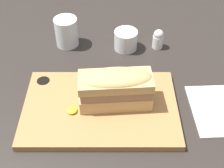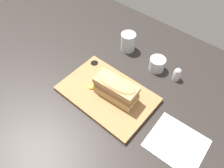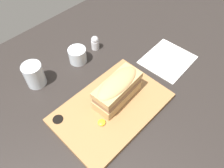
% 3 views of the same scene
% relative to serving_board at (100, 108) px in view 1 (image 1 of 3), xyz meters
% --- Properties ---
extents(dining_table, '(1.97, 1.27, 0.02)m').
position_rel_serving_board_xyz_m(dining_table, '(-0.01, -0.05, -0.02)').
color(dining_table, '#282321').
rests_on(dining_table, ground).
extents(serving_board, '(0.39, 0.25, 0.02)m').
position_rel_serving_board_xyz_m(serving_board, '(0.00, 0.00, 0.00)').
color(serving_board, '#9E7042').
rests_on(serving_board, dining_table).
extents(sandwich, '(0.18, 0.09, 0.10)m').
position_rel_serving_board_xyz_m(sandwich, '(0.04, 0.01, 0.06)').
color(sandwich, tan).
rests_on(sandwich, serving_board).
extents(mustard_dollop, '(0.02, 0.02, 0.01)m').
position_rel_serving_board_xyz_m(mustard_dollop, '(-0.07, -0.02, 0.01)').
color(mustard_dollop, gold).
rests_on(mustard_dollop, serving_board).
extents(water_glass, '(0.07, 0.07, 0.09)m').
position_rel_serving_board_xyz_m(water_glass, '(-0.11, 0.28, 0.03)').
color(water_glass, silver).
rests_on(water_glass, dining_table).
extents(wine_glass, '(0.07, 0.07, 0.06)m').
position_rel_serving_board_xyz_m(wine_glass, '(0.07, 0.26, 0.02)').
color(wine_glass, silver).
rests_on(wine_glass, dining_table).
extents(salt_shaker, '(0.03, 0.03, 0.06)m').
position_rel_serving_board_xyz_m(salt_shaker, '(0.17, 0.27, 0.02)').
color(salt_shaker, white).
rests_on(salt_shaker, dining_table).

